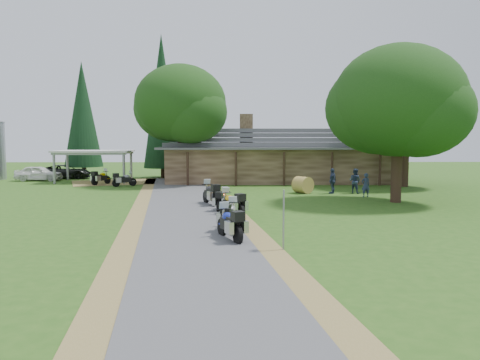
{
  "coord_description": "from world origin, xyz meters",
  "views": [
    {
      "loc": [
        1.78,
        -19.15,
        3.86
      ],
      "look_at": [
        2.15,
        6.68,
        1.6
      ],
      "focal_mm": 35.0,
      "sensor_mm": 36.0,
      "label": 1
    }
  ],
  "objects_px": {
    "hay_bale": "(303,185)",
    "motorcycle_row_b": "(230,214)",
    "car_dark_suv": "(65,168)",
    "motorcycle_row_d": "(223,199)",
    "motorcycle_carport_a": "(101,177)",
    "lodge": "(279,154)",
    "motorcycle_carport_b": "(124,179)",
    "car_white_sedan": "(39,171)",
    "motorcycle_row_a": "(230,222)",
    "motorcycle_row_c": "(232,203)",
    "carport": "(95,166)",
    "motorcycle_row_e": "(211,193)"
  },
  "relations": [
    {
      "from": "car_white_sedan",
      "to": "motorcycle_carport_b",
      "type": "xyz_separation_m",
      "value": [
        9.14,
        -5.23,
        -0.26
      ]
    },
    {
      "from": "motorcycle_row_e",
      "to": "motorcycle_row_d",
      "type": "bearing_deg",
      "value": 176.67
    },
    {
      "from": "motorcycle_row_a",
      "to": "motorcycle_carport_b",
      "type": "distance_m",
      "value": 22.33
    },
    {
      "from": "motorcycle_row_a",
      "to": "motorcycle_carport_a",
      "type": "distance_m",
      "value": 24.67
    },
    {
      "from": "car_dark_suv",
      "to": "motorcycle_row_c",
      "type": "relative_size",
      "value": 2.67
    },
    {
      "from": "carport",
      "to": "motorcycle_carport_b",
      "type": "height_order",
      "value": "carport"
    },
    {
      "from": "car_dark_suv",
      "to": "motorcycle_row_d",
      "type": "bearing_deg",
      "value": -149.21
    },
    {
      "from": "motorcycle_row_a",
      "to": "car_white_sedan",
      "type": "bearing_deg",
      "value": 12.19
    },
    {
      "from": "lodge",
      "to": "motorcycle_row_b",
      "type": "bearing_deg",
      "value": -100.61
    },
    {
      "from": "motorcycle_carport_b",
      "to": "hay_bale",
      "type": "bearing_deg",
      "value": -56.48
    },
    {
      "from": "motorcycle_row_e",
      "to": "motorcycle_row_b",
      "type": "bearing_deg",
      "value": 166.04
    },
    {
      "from": "hay_bale",
      "to": "motorcycle_carport_b",
      "type": "bearing_deg",
      "value": 160.09
    },
    {
      "from": "motorcycle_row_e",
      "to": "carport",
      "type": "bearing_deg",
      "value": 13.85
    },
    {
      "from": "motorcycle_carport_a",
      "to": "hay_bale",
      "type": "xyz_separation_m",
      "value": [
        16.23,
        -6.53,
        -0.07
      ]
    },
    {
      "from": "motorcycle_row_e",
      "to": "motorcycle_carport_b",
      "type": "bearing_deg",
      "value": 11.96
    },
    {
      "from": "motorcycle_row_a",
      "to": "motorcycle_row_c",
      "type": "height_order",
      "value": "motorcycle_row_c"
    },
    {
      "from": "motorcycle_row_a",
      "to": "motorcycle_row_d",
      "type": "bearing_deg",
      "value": -19.27
    },
    {
      "from": "motorcycle_row_b",
      "to": "motorcycle_row_c",
      "type": "bearing_deg",
      "value": 11.43
    },
    {
      "from": "motorcycle_row_a",
      "to": "motorcycle_carport_a",
      "type": "relative_size",
      "value": 1.03
    },
    {
      "from": "hay_bale",
      "to": "motorcycle_row_b",
      "type": "bearing_deg",
      "value": -110.98
    },
    {
      "from": "car_dark_suv",
      "to": "motorcycle_row_e",
      "type": "height_order",
      "value": "car_dark_suv"
    },
    {
      "from": "hay_bale",
      "to": "motorcycle_row_e",
      "type": "bearing_deg",
      "value": -137.26
    },
    {
      "from": "lodge",
      "to": "hay_bale",
      "type": "height_order",
      "value": "lodge"
    },
    {
      "from": "motorcycle_carport_b",
      "to": "hay_bale",
      "type": "distance_m",
      "value": 14.79
    },
    {
      "from": "motorcycle_row_a",
      "to": "motorcycle_row_d",
      "type": "distance_m",
      "value": 7.58
    },
    {
      "from": "car_dark_suv",
      "to": "motorcycle_row_c",
      "type": "height_order",
      "value": "car_dark_suv"
    },
    {
      "from": "motorcycle_row_b",
      "to": "motorcycle_carport_b",
      "type": "bearing_deg",
      "value": 38.03
    },
    {
      "from": "motorcycle_row_c",
      "to": "motorcycle_carport_a",
      "type": "distance_m",
      "value": 19.96
    },
    {
      "from": "motorcycle_row_d",
      "to": "motorcycle_carport_a",
      "type": "xyz_separation_m",
      "value": [
        -10.66,
        14.45,
        0.06
      ]
    },
    {
      "from": "motorcycle_row_c",
      "to": "motorcycle_row_e",
      "type": "height_order",
      "value": "motorcycle_row_e"
    },
    {
      "from": "car_dark_suv",
      "to": "hay_bale",
      "type": "height_order",
      "value": "car_dark_suv"
    },
    {
      "from": "car_dark_suv",
      "to": "motorcycle_row_a",
      "type": "height_order",
      "value": "car_dark_suv"
    },
    {
      "from": "motorcycle_carport_b",
      "to": "car_dark_suv",
      "type": "bearing_deg",
      "value": 98.7
    },
    {
      "from": "motorcycle_row_a",
      "to": "motorcycle_row_e",
      "type": "relative_size",
      "value": 0.96
    },
    {
      "from": "motorcycle_row_c",
      "to": "motorcycle_row_d",
      "type": "relative_size",
      "value": 1.15
    },
    {
      "from": "hay_bale",
      "to": "carport",
      "type": "bearing_deg",
      "value": 152.42
    },
    {
      "from": "motorcycle_row_c",
      "to": "lodge",
      "type": "bearing_deg",
      "value": -43.54
    },
    {
      "from": "motorcycle_row_a",
      "to": "hay_bale",
      "type": "relative_size",
      "value": 1.69
    },
    {
      "from": "carport",
      "to": "motorcycle_row_a",
      "type": "distance_m",
      "value": 27.62
    },
    {
      "from": "car_white_sedan",
      "to": "hay_bale",
      "type": "relative_size",
      "value": 4.47
    },
    {
      "from": "motorcycle_row_d",
      "to": "motorcycle_carport_b",
      "type": "xyz_separation_m",
      "value": [
        -8.34,
        12.96,
        0.03
      ]
    },
    {
      "from": "motorcycle_carport_a",
      "to": "lodge",
      "type": "bearing_deg",
      "value": -50.59
    },
    {
      "from": "motorcycle_row_b",
      "to": "lodge",
      "type": "bearing_deg",
      "value": 1.9
    },
    {
      "from": "carport",
      "to": "motorcycle_row_d",
      "type": "distance_m",
      "value": 20.88
    },
    {
      "from": "motorcycle_carport_a",
      "to": "hay_bale",
      "type": "bearing_deg",
      "value": -84.9
    },
    {
      "from": "carport",
      "to": "motorcycle_carport_a",
      "type": "relative_size",
      "value": 3.37
    },
    {
      "from": "lodge",
      "to": "motorcycle_row_a",
      "type": "distance_m",
      "value": 25.86
    },
    {
      "from": "motorcycle_row_b",
      "to": "motorcycle_row_d",
      "type": "bearing_deg",
      "value": 17.21
    },
    {
      "from": "car_dark_suv",
      "to": "motorcycle_row_d",
      "type": "xyz_separation_m",
      "value": [
        15.83,
        -20.38,
        -0.43
      ]
    },
    {
      "from": "motorcycle_carport_b",
      "to": "motorcycle_row_e",
      "type": "bearing_deg",
      "value": -91.65
    }
  ]
}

